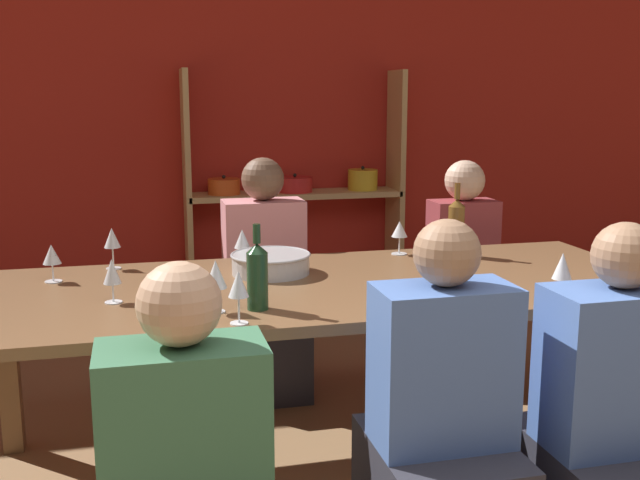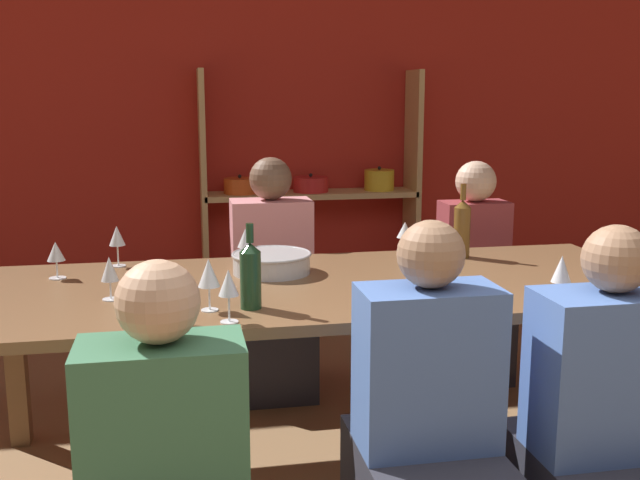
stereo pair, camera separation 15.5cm
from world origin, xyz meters
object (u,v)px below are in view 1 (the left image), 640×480
Objects in this scene: wine_bottle_green at (257,275)px; wine_glass_red_c at (112,273)px; person_far_b at (265,308)px; wine_glass_empty_a at (112,239)px; person_far_a at (461,295)px; wine_glass_red_a at (238,286)px; mixing_bowl at (271,262)px; person_near_c at (609,456)px; wine_glass_empty_b at (562,267)px; wine_glass_red_b at (52,256)px; dining_table at (326,301)px; wine_glass_white_b at (400,231)px; wine_glass_empty_c at (185,296)px; shelf_unit at (298,229)px; wine_glass_empty_d at (216,275)px; wine_bottle_dark at (456,226)px; wine_glass_empty_e at (242,240)px; person_near_a at (440,464)px.

wine_bottle_green reaches higher than wine_glass_red_c.
wine_bottle_green is 0.25× the size of person_far_b.
person_far_a is at bearing 12.81° from wine_glass_empty_a.
wine_glass_red_a is at bearing -65.40° from wine_glass_empty_a.
mixing_bowl is at bearing 82.95° from person_far_b.
person_far_a is 1.77m from person_near_c.
person_far_a is (1.28, 1.14, -0.46)m from wine_bottle_green.
wine_glass_empty_b reaches higher than wine_glass_red_b.
mixing_bowl is (-0.18, 0.20, 0.12)m from dining_table.
wine_bottle_green is 1.69× the size of wine_glass_red_a.
wine_glass_white_b is at bearing 22.76° from wine_glass_red_c.
wine_glass_empty_c is 0.13× the size of person_near_c.
shelf_unit is 5.02× the size of mixing_bowl.
wine_glass_red_b is at bearing 145.72° from person_near_c.
wine_glass_empty_a is at bearing 115.35° from wine_glass_empty_d.
person_far_b is (0.47, 1.30, -0.44)m from wine_glass_empty_c.
wine_glass_empty_a is (-0.81, 0.44, 0.20)m from dining_table.
mixing_bowl is 1.83× the size of wine_glass_empty_d.
mixing_bowl is 0.89m from wine_bottle_dark.
wine_glass_empty_d is 1.37m from person_near_c.
wine_glass_red_a is 1.17× the size of wine_glass_empty_c.
shelf_unit reaches higher than wine_glass_empty_e.
wine_glass_red_a is at bearing -131.78° from dining_table.
wine_glass_empty_a reaches higher than wine_glass_empty_e.
wine_glass_empty_c is at bearing -109.43° from wine_glass_empty_e.
wine_glass_empty_d is at bearing -105.10° from wine_glass_empty_e.
wine_glass_white_b is at bearing 43.27° from wine_bottle_green.
dining_table is 0.64m from wine_glass_red_a.
mixing_bowl is 1.14m from wine_glass_empty_b.
wine_glass_red_a is at bearing -41.58° from wine_glass_red_c.
mixing_bowl is 1.37m from person_far_a.
wine_glass_red_a is at bearing -144.22° from wine_bottle_dark.
dining_table is 8.13× the size of mixing_bowl.
wine_glass_empty_a is at bearing 137.90° from person_near_c.
wine_glass_white_b is 0.73m from wine_glass_empty_e.
wine_bottle_dark is 0.74m from person_far_a.
wine_bottle_green reaches higher than wine_glass_red_b.
person_near_a reaches higher than wine_glass_empty_b.
wine_glass_empty_c is 0.92m from person_near_a.
shelf_unit reaches higher than dining_table.
wine_bottle_green is 0.52m from wine_glass_red_c.
wine_glass_red_a is at bearing -106.35° from shelf_unit.
person_far_a is at bearing -179.99° from person_far_b.
wine_glass_red_a is at bearing 76.98° from person_far_b.
person_near_a is at bearing -81.06° from dining_table.
wine_bottle_green reaches higher than wine_glass_empty_b.
wine_glass_red_a is at bearing 1.16° from wine_glass_empty_c.
shelf_unit reaches higher than wine_glass_white_b.
wine_bottle_green is 0.26× the size of person_near_c.
person_far_b is at bearing 29.65° from wine_glass_empty_a.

